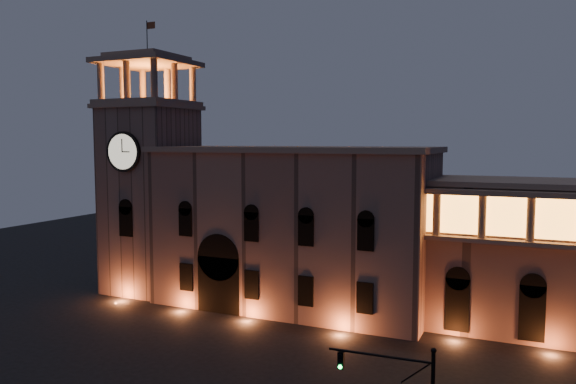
# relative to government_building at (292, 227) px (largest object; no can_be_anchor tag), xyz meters

# --- Properties ---
(government_building) EXTENTS (30.80, 12.80, 17.60)m
(government_building) POSITION_rel_government_building_xyz_m (0.00, 0.00, 0.00)
(government_building) COLOR #7F5E53
(government_building) RESTS_ON ground
(clock_tower) EXTENTS (9.80, 9.80, 32.40)m
(clock_tower) POSITION_rel_government_building_xyz_m (-18.42, -0.95, 3.73)
(clock_tower) COLOR #7F5E53
(clock_tower) RESTS_ON ground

